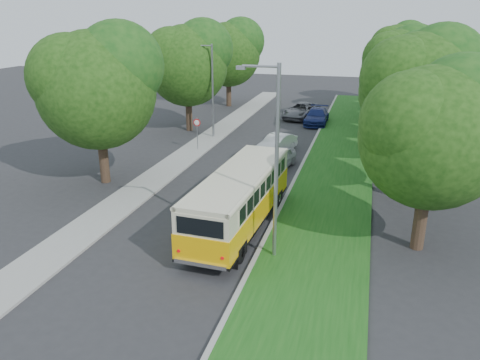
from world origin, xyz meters
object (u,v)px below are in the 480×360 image
(lamppost_near, at_px, (274,158))
(car_grey, at_px, (301,111))
(car_silver, at_px, (278,159))
(lamppost_far, at_px, (211,88))
(car_white, at_px, (277,144))
(car_blue, at_px, (317,116))
(vintage_bus, at_px, (240,200))

(lamppost_near, relative_size, car_grey, 1.49)
(car_silver, height_order, car_grey, car_grey)
(lamppost_far, bearing_deg, car_white, -25.94)
(car_blue, distance_m, car_grey, 2.83)
(lamppost_far, height_order, car_grey, lamppost_far)
(car_white, height_order, car_blue, car_blue)
(car_silver, bearing_deg, vintage_bus, -79.65)
(car_silver, bearing_deg, car_grey, 103.17)
(lamppost_far, relative_size, car_silver, 1.94)
(lamppost_near, height_order, car_blue, lamppost_near)
(vintage_bus, xyz_separation_m, car_blue, (0.87, 23.55, -0.71))
(car_white, bearing_deg, lamppost_far, 172.74)
(lamppost_far, height_order, vintage_bus, lamppost_far)
(car_white, bearing_deg, car_silver, -58.63)
(vintage_bus, xyz_separation_m, car_grey, (-0.88, 25.77, -0.68))
(lamppost_far, xyz_separation_m, vintage_bus, (6.83, -16.10, -2.69))
(car_white, distance_m, car_blue, 10.49)
(vintage_bus, xyz_separation_m, car_white, (-0.85, 13.19, -0.76))
(vintage_bus, distance_m, car_white, 13.24)
(car_white, xyz_separation_m, car_blue, (1.72, 10.35, 0.05))
(car_silver, xyz_separation_m, car_grey, (-0.85, 16.23, 0.09))
(lamppost_near, bearing_deg, vintage_bus, 130.88)
(car_white, relative_size, car_blue, 0.82)
(lamppost_near, bearing_deg, lamppost_far, 115.71)
(lamppost_near, relative_size, car_silver, 2.07)
(car_white, relative_size, car_grey, 0.75)
(car_grey, bearing_deg, car_white, -76.94)
(lamppost_near, relative_size, car_white, 1.98)
(car_blue, relative_size, car_grey, 0.92)
(lamppost_far, distance_m, vintage_bus, 17.70)
(car_blue, height_order, car_grey, car_grey)
(car_white, xyz_separation_m, car_grey, (-0.03, 12.57, 0.08))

